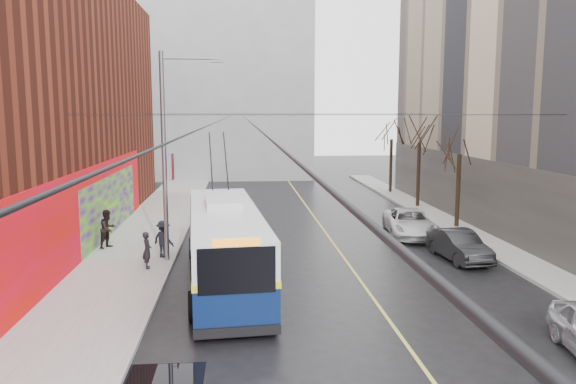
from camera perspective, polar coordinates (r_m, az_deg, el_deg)
The scene contains 18 objects.
ground at distance 15.76m, azimuth 7.23°, elevation -16.28°, with size 140.00×140.00×0.00m, color black.
sidewalk_left at distance 27.23m, azimuth -15.20°, elevation -5.82°, with size 4.00×60.00×0.15m, color gray.
sidewalk_right at distance 29.41m, azimuth 19.61°, elevation -4.98°, with size 2.00×60.00×0.15m, color gray.
lane_line at distance 29.13m, azimuth 4.32°, elevation -4.80°, with size 0.12×50.00×0.01m, color #BFB74C.
building_far at distance 59.13m, azimuth -7.88°, elevation 10.46°, with size 20.50×12.10×18.00m.
streetlight_pole at distance 24.26m, azimuth -12.11°, elevation 4.04°, with size 2.65×0.60×9.00m.
catenary_wires at distance 28.79m, azimuth -3.82°, elevation 7.59°, with size 18.00×60.00×0.22m.
tree_near at distance 32.41m, azimuth 17.09°, elevation 5.06°, with size 3.20×3.20×6.40m.
tree_mid at distance 38.97m, azimuth 13.24°, elevation 6.06°, with size 3.20×3.20×6.68m.
tree_far at distance 45.68m, azimuth 10.50°, elevation 6.26°, with size 3.20×3.20×6.57m.
pigeons_flying at distance 24.81m, azimuth -4.15°, elevation 9.39°, with size 3.68×2.55×3.13m.
trolleybus at distance 21.56m, azimuth -6.42°, elevation -5.20°, with size 3.47×11.89×5.57m.
parked_car_b at distance 26.01m, azimuth 16.97°, elevation -5.21°, with size 1.40×4.01×1.32m, color #232325.
parked_car_c at distance 30.40m, azimuth 12.23°, elevation -3.07°, with size 2.32×5.03×1.40m, color silver.
following_car at distance 33.78m, azimuth -4.99°, elevation -1.65°, with size 1.87×4.65×1.58m, color #B0B1B5.
pedestrian_a at distance 23.73m, azimuth -14.11°, elevation -5.75°, with size 0.55×0.36×1.52m, color black.
pedestrian_b at distance 27.78m, azimuth -17.83°, elevation -3.58°, with size 0.88×0.69×1.81m, color black.
pedestrian_c at distance 25.31m, azimuth -12.54°, elevation -4.69°, with size 1.07×0.61×1.65m, color black.
Camera 1 is at (-3.13, -14.02, 6.48)m, focal length 35.00 mm.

